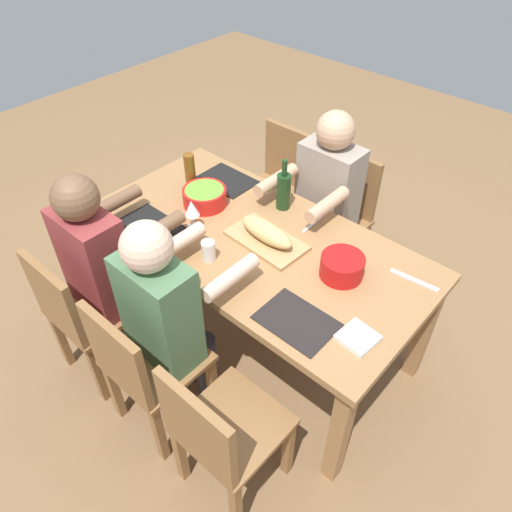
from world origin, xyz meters
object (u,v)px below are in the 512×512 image
object	(u,v)px
dining_table	(256,252)
bread_loaf	(266,232)
serving_bowl_pasta	(342,265)
chair_near_center	(338,212)
wine_bottle	(284,190)
diner_near_center	(324,196)
cutting_board	(266,240)
chair_far_right	(81,311)
diner_far_center	(168,310)
napkin_stack	(358,338)
wine_glass	(192,209)
cup_far_center	(208,251)
serving_bowl_salad	(205,196)
chair_far_left	(218,433)
chair_far_center	(142,365)
diner_far_right	(103,261)
beer_bottle	(190,172)
chair_near_right	(278,184)

from	to	relation	value
dining_table	bread_loaf	world-z (taller)	bread_loaf
serving_bowl_pasta	bread_loaf	distance (m)	0.41
chair_near_center	wine_bottle	distance (m)	0.60
diner_near_center	cutting_board	distance (m)	0.57
chair_far_right	diner_far_center	bearing A→B (deg)	-159.18
napkin_stack	wine_glass	bearing A→B (deg)	-3.06
diner_far_center	wine_glass	world-z (taller)	diner_far_center
diner_far_center	dining_table	bearing A→B (deg)	-90.00
bread_loaf	cup_far_center	world-z (taller)	bread_loaf
diner_near_center	serving_bowl_salad	xyz separation A→B (m)	(0.41, 0.54, 0.10)
chair_near_center	diner_near_center	bearing A→B (deg)	90.00
chair_far_left	cutting_board	world-z (taller)	chair_far_left
chair_far_left	wine_bottle	size ratio (longest dim) A/B	2.93
diner_near_center	chair_far_right	size ratio (longest dim) A/B	1.41
chair_far_left	wine_bottle	world-z (taller)	wine_bottle
chair_far_left	chair_far_right	size ratio (longest dim) A/B	1.00
dining_table	chair_near_center	size ratio (longest dim) A/B	2.07
wine_bottle	chair_far_left	bearing A→B (deg)	117.55
dining_table	chair_far_right	world-z (taller)	chair_far_right
chair_far_right	serving_bowl_salad	world-z (taller)	chair_far_right
serving_bowl_salad	napkin_stack	bearing A→B (deg)	168.16
chair_far_center	serving_bowl_pasta	size ratio (longest dim) A/B	4.23
bread_loaf	napkin_stack	world-z (taller)	bread_loaf
diner_far_right	cutting_board	size ratio (longest dim) A/B	3.00
chair_far_right	beer_bottle	distance (m)	0.94
wine_bottle	dining_table	bearing A→B (deg)	103.86
chair_far_left	cup_far_center	xyz separation A→B (m)	(0.55, -0.51, 0.31)
chair_near_center	cutting_board	xyz separation A→B (m)	(-0.05, 0.75, 0.27)
diner_near_center	cutting_board	world-z (taller)	diner_near_center
dining_table	beer_bottle	distance (m)	0.61
diner_far_center	beer_bottle	bearing A→B (deg)	-49.74
diner_far_center	wine_bottle	distance (m)	0.90
chair_near_center	wine_glass	world-z (taller)	wine_glass
diner_far_center	cutting_board	xyz separation A→B (m)	(-0.05, -0.60, 0.05)
serving_bowl_salad	chair_far_center	bearing A→B (deg)	116.81
bread_loaf	wine_bottle	size ratio (longest dim) A/B	1.10
napkin_stack	chair_far_center	bearing A→B (deg)	38.20
chair_far_left	napkin_stack	distance (m)	0.68
chair_near_center	cup_far_center	distance (m)	1.07
napkin_stack	chair_near_right	bearing A→B (deg)	-38.58
chair_near_right	napkin_stack	xyz separation A→B (m)	(-1.21, 0.96, 0.27)
diner_near_center	napkin_stack	bearing A→B (deg)	132.91
chair_far_center	napkin_stack	world-z (taller)	chair_far_center
chair_far_right	diner_far_right	xyz separation A→B (m)	(-0.00, -0.18, 0.21)
dining_table	chair_near_center	distance (m)	0.79
diner_far_center	serving_bowl_salad	size ratio (longest dim) A/B	5.07
serving_bowl_pasta	cup_far_center	world-z (taller)	serving_bowl_pasta
chair_near_right	cutting_board	xyz separation A→B (m)	(-0.53, 0.75, 0.27)
diner_near_center	cup_far_center	distance (m)	0.85
beer_bottle	diner_near_center	bearing A→B (deg)	-139.27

